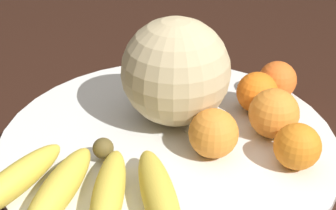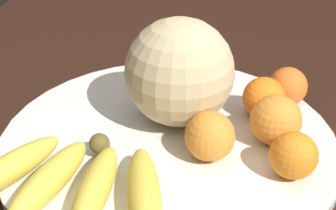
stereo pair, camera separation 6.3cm
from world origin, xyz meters
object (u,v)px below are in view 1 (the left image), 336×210
(kitchen_table, at_px, (174,186))
(orange_front_left, at_px, (257,92))
(fruit_bowl, at_px, (168,139))
(orange_front_right, at_px, (274,115))
(orange_back_right, at_px, (277,80))
(orange_back_left, at_px, (297,146))
(produce_tag, at_px, (202,121))
(banana_bunch, at_px, (88,189))
(melon, at_px, (173,72))
(orange_mid_center, at_px, (213,133))

(kitchen_table, distance_m, orange_front_left, 0.19)
(kitchen_table, relative_size, fruit_bowl, 2.95)
(kitchen_table, height_order, orange_front_right, orange_front_right)
(orange_back_right, bearing_deg, orange_back_left, -0.08)
(orange_front_left, height_order, orange_front_right, orange_front_right)
(kitchen_table, distance_m, produce_tag, 0.11)
(fruit_bowl, distance_m, banana_bunch, 0.16)
(produce_tag, bearing_deg, orange_back_left, 72.87)
(banana_bunch, xyz_separation_m, orange_front_right, (-0.15, 0.23, 0.02))
(kitchen_table, bearing_deg, orange_front_right, 88.46)
(orange_front_left, height_order, produce_tag, orange_front_left)
(banana_bunch, relative_size, orange_back_right, 4.35)
(orange_front_right, distance_m, orange_back_right, 0.11)
(melon, distance_m, banana_bunch, 0.21)
(orange_front_right, bearing_deg, melon, -105.24)
(orange_front_right, relative_size, orange_back_right, 1.16)
(kitchen_table, distance_m, fruit_bowl, 0.10)
(kitchen_table, relative_size, orange_back_right, 23.04)
(kitchen_table, relative_size, orange_front_right, 19.95)
(orange_front_left, distance_m, produce_tag, 0.09)
(kitchen_table, distance_m, orange_mid_center, 0.15)
(orange_mid_center, height_order, orange_back_right, orange_mid_center)
(banana_bunch, height_order, orange_mid_center, orange_mid_center)
(melon, xyz_separation_m, banana_bunch, (0.18, -0.09, -0.06))
(kitchen_table, xyz_separation_m, banana_bunch, (0.15, -0.09, 0.12))
(kitchen_table, relative_size, banana_bunch, 5.30)
(orange_front_left, relative_size, orange_back_left, 1.04)
(banana_bunch, height_order, orange_front_left, orange_front_left)
(melon, height_order, orange_back_right, melon)
(orange_mid_center, bearing_deg, orange_front_right, 118.80)
(melon, distance_m, orange_front_right, 0.15)
(fruit_bowl, relative_size, banana_bunch, 1.80)
(banana_bunch, height_order, orange_back_right, orange_back_right)
(banana_bunch, relative_size, orange_front_left, 4.23)
(fruit_bowl, distance_m, orange_back_left, 0.18)
(kitchen_table, height_order, orange_mid_center, orange_mid_center)
(kitchen_table, xyz_separation_m, produce_tag, (-0.03, 0.04, 0.10))
(kitchen_table, distance_m, orange_back_left, 0.22)
(orange_back_right, bearing_deg, melon, -65.90)
(fruit_bowl, height_order, melon, melon)
(banana_bunch, xyz_separation_m, orange_back_right, (-0.26, 0.25, 0.01))
(banana_bunch, distance_m, orange_mid_center, 0.18)
(melon, distance_m, orange_back_right, 0.18)
(orange_front_left, distance_m, orange_mid_center, 0.13)
(orange_mid_center, bearing_deg, orange_back_left, 79.78)
(banana_bunch, xyz_separation_m, produce_tag, (-0.18, 0.13, -0.02))
(kitchen_table, distance_m, orange_front_right, 0.19)
(melon, relative_size, orange_mid_center, 2.37)
(melon, bearing_deg, orange_front_left, 103.32)
(orange_back_right, height_order, produce_tag, orange_back_right)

